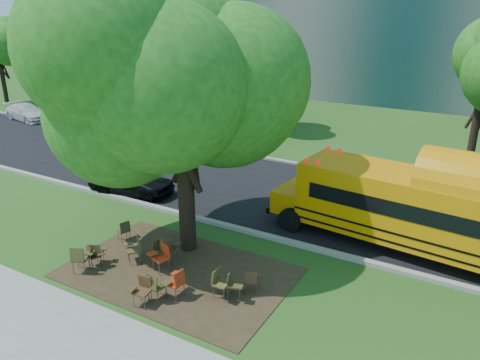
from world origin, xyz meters
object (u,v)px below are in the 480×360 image
Objects in this scene: chair_13 at (252,279)px; bg_car_silver at (67,127)px; chair_2 at (97,252)px; main_tree at (182,96)px; pedestrian_b at (64,106)px; chair_3 at (162,255)px; chair_11 at (169,247)px; chair_12 at (220,281)px; pedestrian_a at (96,113)px; chair_10 at (159,249)px; chair_9 at (135,247)px; chair_7 at (233,282)px; chair_1 at (93,254)px; chair_0 at (80,257)px; chair_5 at (142,288)px; black_car at (131,180)px; bg_car_white at (27,112)px; chair_6 at (177,281)px; school_bus at (446,216)px; bg_car_red at (128,137)px; chair_8 at (124,229)px; chair_4 at (156,285)px.

bg_car_silver is at bearing 126.92° from chair_13.
chair_2 is at bearing 165.83° from chair_13.
main_tree reaches higher than pedestrian_b.
chair_11 is (-0.15, 0.54, -0.01)m from chair_3.
pedestrian_a is (-18.72, 13.51, 0.21)m from chair_12.
pedestrian_b reaches higher than chair_10.
chair_2 is at bearing -48.57° from chair_10.
pedestrian_b is (-18.88, 13.45, 0.28)m from chair_9.
chair_12 reaches higher than chair_7.
pedestrian_b is at bearing 162.16° from chair_1.
chair_10 is 0.31m from chair_11.
chair_1 is 2.40m from chair_11.
main_tree is 5.91m from chair_0.
chair_5 is at bearing 35.63° from chair_10.
chair_3 reaches higher than chair_12.
black_car reaches higher than bg_car_white.
pedestrian_b is at bearing 124.21° from chair_13.
chair_6 is (1.28, -0.92, -0.01)m from chair_3.
black_car reaches higher than chair_7.
chair_1 is 2.25m from chair_3.
school_bus is at bearing -106.14° from pedestrian_a.
chair_12 is 20.29m from bg_car_silver.
black_car is at bearing -7.59° from chair_9.
pedestrian_a is at bearing -139.96° from chair_7.
chair_3 is 3.06m from chair_13.
chair_7 is 16.54m from bg_car_red.
chair_10 is (-0.24, -1.27, -4.80)m from main_tree.
bg_car_silver is at bearing 113.32° from chair_2.
chair_0 is at bearing -140.05° from school_bus.
chair_9 is at bearing -163.05° from chair_11.
chair_8 is 0.21× the size of bg_car_silver.
chair_4 is 8.45m from black_car.
chair_8 is 5.48m from chair_13.
chair_9 is 0.99× the size of chair_11.
chair_3 is 0.25× the size of bg_car_silver.
bg_car_silver is 0.93× the size of bg_car_white.
chair_2 is 1.00× the size of chair_13.
chair_3 is 6.88m from black_car.
black_car is at bearing 55.24° from chair_6.
chair_11 reaches higher than chair_7.
chair_0 is 1.10× the size of chair_7.
school_bus is 12.80m from black_car.
chair_3 is 0.60× the size of pedestrian_a.
bg_car_silver reaches higher than bg_car_red.
chair_1 is at bearing -127.29° from main_tree.
chair_1 is 0.47× the size of pedestrian_b.
main_tree is 5.82m from chair_5.
chair_9 reaches higher than chair_4.
bg_car_silver is 2.44× the size of pedestrian_a.
main_tree is 10.25× the size of chair_7.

